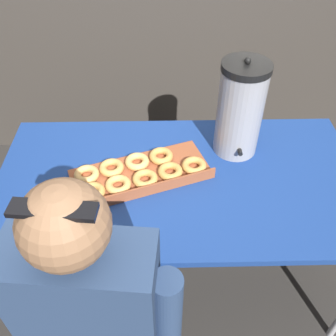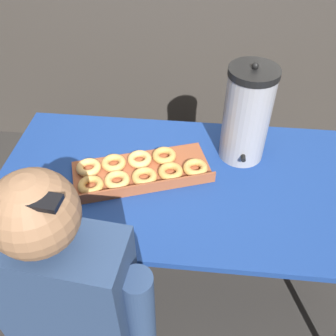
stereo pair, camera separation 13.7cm
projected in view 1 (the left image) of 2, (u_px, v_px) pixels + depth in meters
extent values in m
plane|color=#2D2B28|center=(177.00, 270.00, 2.05)|extent=(12.00, 12.00, 0.00)
cube|color=navy|center=(180.00, 181.00, 1.57)|extent=(1.54, 0.82, 0.03)
cylinder|color=#ADADB2|center=(7.00, 306.00, 1.54)|extent=(0.03, 0.03, 0.68)
cylinder|color=#ADADB2|center=(45.00, 182.00, 2.07)|extent=(0.03, 0.03, 0.68)
cylinder|color=#ADADB2|center=(304.00, 178.00, 2.09)|extent=(0.03, 0.03, 0.68)
cube|color=brown|center=(141.00, 174.00, 1.57)|extent=(0.62, 0.42, 0.02)
cube|color=brown|center=(149.00, 189.00, 1.47)|extent=(0.54, 0.20, 0.04)
torus|color=#CE9649|center=(92.00, 192.00, 1.46)|extent=(0.14, 0.14, 0.03)
torus|color=#DFA75A|center=(118.00, 185.00, 1.49)|extent=(0.15, 0.15, 0.03)
torus|color=tan|center=(145.00, 179.00, 1.52)|extent=(0.14, 0.14, 0.03)
torus|color=#CE964A|center=(170.00, 171.00, 1.55)|extent=(0.14, 0.14, 0.03)
torus|color=tan|center=(194.00, 166.00, 1.58)|extent=(0.11, 0.11, 0.03)
torus|color=#E6AE61|center=(87.00, 174.00, 1.54)|extent=(0.11, 0.11, 0.03)
torus|color=tan|center=(112.00, 168.00, 1.57)|extent=(0.14, 0.14, 0.03)
torus|color=#E8B063|center=(137.00, 162.00, 1.59)|extent=(0.14, 0.14, 0.03)
torus|color=#CE964A|center=(161.00, 156.00, 1.62)|extent=(0.14, 0.14, 0.03)
cylinder|color=#939399|center=(240.00, 112.00, 1.57)|extent=(0.19, 0.19, 0.39)
cylinder|color=black|center=(247.00, 67.00, 1.43)|extent=(0.20, 0.20, 0.03)
sphere|color=black|center=(248.00, 61.00, 1.41)|extent=(0.03, 0.03, 0.03)
cylinder|color=black|center=(240.00, 151.00, 1.59)|extent=(0.02, 0.05, 0.02)
cube|color=black|center=(43.00, 217.00, 1.41)|extent=(0.10, 0.16, 0.01)
cube|color=#2D333D|center=(43.00, 216.00, 1.40)|extent=(0.09, 0.14, 0.00)
cube|color=navy|center=(92.00, 314.00, 1.10)|extent=(0.41, 0.22, 0.63)
sphere|color=#8E6647|center=(64.00, 225.00, 0.81)|extent=(0.21, 0.21, 0.21)
cube|color=black|center=(53.00, 210.00, 0.73)|extent=(0.18, 0.06, 0.01)
cylinder|color=navy|center=(167.00, 325.00, 1.10)|extent=(0.09, 0.09, 0.51)
cylinder|color=navy|center=(21.00, 314.00, 1.13)|extent=(0.09, 0.09, 0.51)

